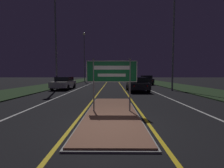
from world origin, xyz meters
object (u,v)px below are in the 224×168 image
object	(u,v)px
car_receding_1	(146,80)
car_receding_2	(124,78)
streetlight_right_near	(174,31)
car_approaching_0	(64,83)
car_receding_3	(121,78)
car_receding_0	(137,84)
streetlight_left_far	(84,49)
streetlight_left_near	(55,19)
highway_sign	(112,74)

from	to	relation	value
car_receding_1	car_receding_2	world-z (taller)	car_receding_1
streetlight_right_near	car_approaching_0	bearing A→B (deg)	172.82
car_receding_1	car_receding_3	size ratio (longest dim) A/B	0.96
car_receding_0	car_receding_3	size ratio (longest dim) A/B	0.86
streetlight_left_far	streetlight_right_near	distance (m)	22.33
streetlight_left_far	car_approaching_0	distance (m)	17.97
streetlight_left_near	streetlight_right_near	distance (m)	12.97
highway_sign	streetlight_left_near	world-z (taller)	streetlight_left_near
car_approaching_0	car_receding_0	bearing A→B (deg)	-15.16
car_receding_2	car_receding_3	size ratio (longest dim) A/B	0.91
highway_sign	streetlight_left_far	world-z (taller)	streetlight_left_far
streetlight_left_near	car_receding_1	size ratio (longest dim) A/B	2.51
highway_sign	car_receding_1	size ratio (longest dim) A/B	0.52
streetlight_right_near	car_receding_3	xyz separation A→B (m)	(-3.96, 30.39, -5.60)
car_receding_1	car_receding_3	xyz separation A→B (m)	(-3.22, 20.88, -0.09)
car_receding_1	car_approaching_0	size ratio (longest dim) A/B	1.05
streetlight_right_near	car_approaching_0	xyz separation A→B (m)	(-12.20, 1.54, -5.58)
streetlight_left_near	car_receding_2	xyz separation A→B (m)	(9.25, 19.83, -7.15)
car_receding_0	car_approaching_0	world-z (taller)	car_receding_0
streetlight_right_near	car_receding_3	size ratio (longest dim) A/B	2.26
highway_sign	car_receding_1	xyz separation A→B (m)	(5.69, 18.91, -0.97)
car_receding_0	streetlight_right_near	bearing A→B (deg)	10.42
highway_sign	car_receding_0	bearing A→B (deg)	73.62
highway_sign	car_receding_3	xyz separation A→B (m)	(2.48, 39.79, -1.05)
streetlight_left_far	car_receding_1	world-z (taller)	streetlight_left_far
highway_sign	streetlight_right_near	xyz separation A→B (m)	(6.44, 9.40, 4.55)
streetlight_left_far	car_approaching_0	size ratio (longest dim) A/B	2.56
streetlight_left_near	car_receding_2	world-z (taller)	streetlight_left_near
streetlight_left_near	car_receding_3	world-z (taller)	streetlight_left_near
car_receding_0	car_receding_1	distance (m)	10.70
streetlight_left_far	car_receding_3	world-z (taller)	streetlight_left_far
streetlight_left_near	streetlight_left_far	distance (m)	17.20
car_receding_3	streetlight_left_far	bearing A→B (deg)	-126.24
car_receding_1	streetlight_left_near	bearing A→B (deg)	-144.76
highway_sign	streetlight_left_near	bearing A→B (deg)	121.66
streetlight_left_far	streetlight_right_near	xyz separation A→B (m)	(12.92, -18.17, -1.19)
highway_sign	streetlight_left_near	xyz separation A→B (m)	(-6.40, 10.37, 6.10)
streetlight_left_near	car_approaching_0	size ratio (longest dim) A/B	2.64
streetlight_left_far	car_receding_3	xyz separation A→B (m)	(8.96, 12.23, -6.79)
streetlight_left_near	streetlight_right_near	xyz separation A→B (m)	(12.84, -0.97, -1.56)
highway_sign	car_receding_0	xyz separation A→B (m)	(2.55, 8.68, -1.02)
streetlight_left_near	highway_sign	bearing A→B (deg)	-58.34
streetlight_left_near	streetlight_left_far	bearing A→B (deg)	90.29
car_receding_0	highway_sign	bearing A→B (deg)	-106.38
car_receding_2	car_receding_3	bearing A→B (deg)	92.23
streetlight_left_far	car_receding_2	size ratio (longest dim) A/B	2.57
car_receding_1	car_approaching_0	world-z (taller)	car_receding_1
highway_sign	streetlight_left_near	size ratio (longest dim) A/B	0.21
streetlight_right_near	car_receding_1	world-z (taller)	streetlight_right_near
car_receding_0	car_receding_2	size ratio (longest dim) A/B	0.95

